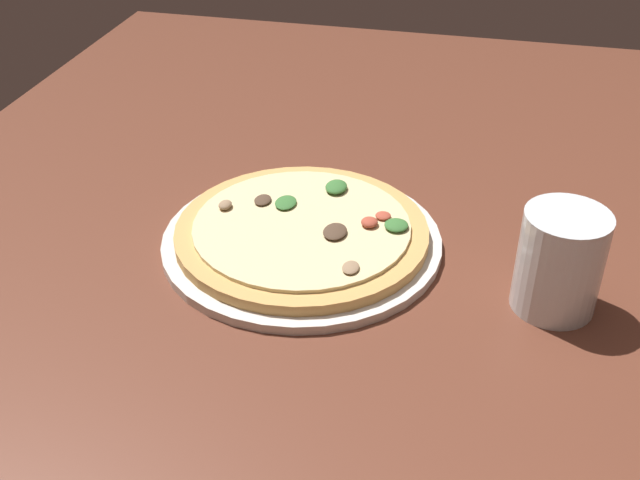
{
  "coord_description": "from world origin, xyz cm",
  "views": [
    {
      "loc": [
        59.74,
        12.15,
        50.23
      ],
      "look_at": [
        -3.03,
        -2.67,
        7.0
      ],
      "focal_mm": 43.95,
      "sensor_mm": 36.0,
      "label": 1
    }
  ],
  "objects": [
    {
      "name": "dining_table",
      "position": [
        0.0,
        0.0,
        2.0
      ],
      "size": [
        150.0,
        110.0,
        4.0
      ],
      "primitive_type": "cube",
      "color": "brown",
      "rests_on": "ground"
    },
    {
      "name": "pizza_main",
      "position": [
        -6.1,
        -5.3,
        5.21
      ],
      "size": [
        29.19,
        29.19,
        3.38
      ],
      "color": "silver",
      "rests_on": "dining_table"
    },
    {
      "name": "water_glass",
      "position": [
        -1.74,
        20.08,
        8.29
      ],
      "size": [
        7.81,
        7.81,
        9.97
      ],
      "color": "silver",
      "rests_on": "dining_table"
    }
  ]
}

